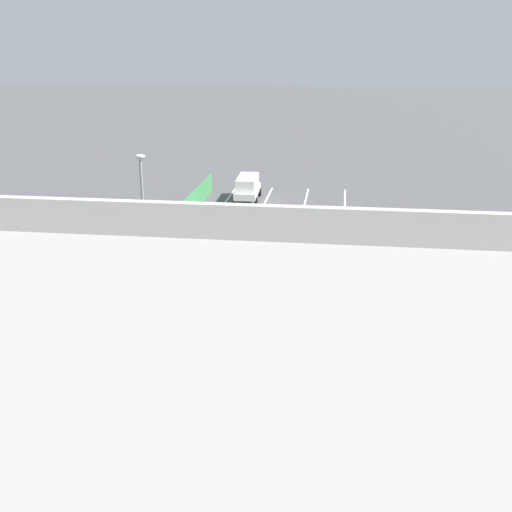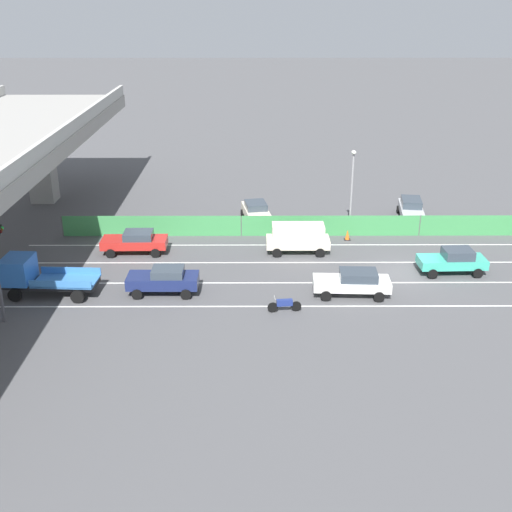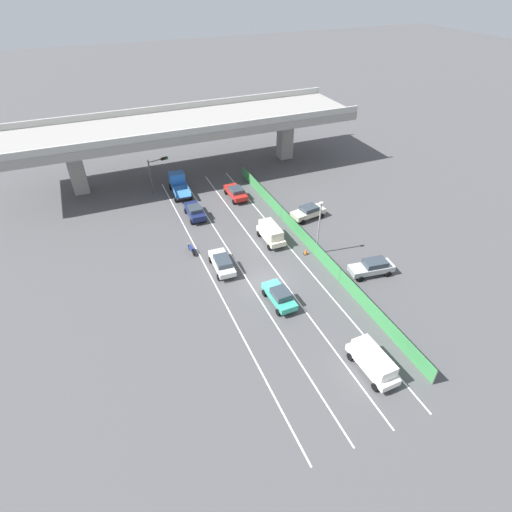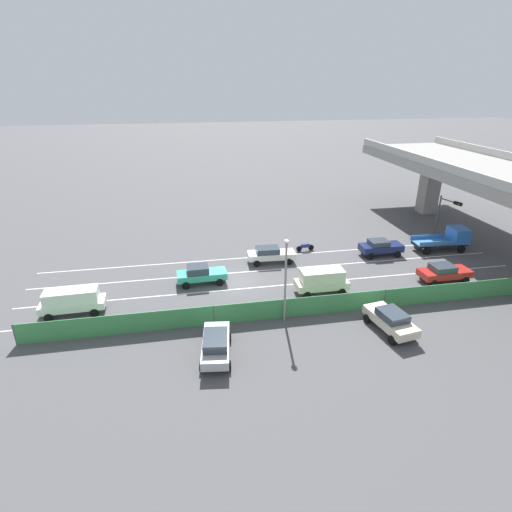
# 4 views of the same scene
# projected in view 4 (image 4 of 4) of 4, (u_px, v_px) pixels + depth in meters

# --- Properties ---
(ground_plane) EXTENTS (300.00, 300.00, 0.00)m
(ground_plane) POSITION_uv_depth(u_px,v_px,m) (237.00, 281.00, 36.60)
(ground_plane) COLOR #4C4C4F
(lane_line_left_edge) EXTENTS (0.14, 44.10, 0.01)m
(lane_line_left_edge) POSITION_uv_depth(u_px,v_px,m) (269.00, 256.00, 41.70)
(lane_line_left_edge) COLOR silver
(lane_line_left_edge) RESTS_ON ground
(lane_line_mid_left) EXTENTS (0.14, 44.10, 0.01)m
(lane_line_mid_left) POSITION_uv_depth(u_px,v_px,m) (276.00, 269.00, 38.76)
(lane_line_mid_left) COLOR silver
(lane_line_mid_left) RESTS_ON ground
(lane_line_mid_right) EXTENTS (0.14, 44.10, 0.01)m
(lane_line_mid_right) POSITION_uv_depth(u_px,v_px,m) (285.00, 285.00, 35.81)
(lane_line_mid_right) COLOR silver
(lane_line_mid_right) RESTS_ON ground
(lane_line_right_edge) EXTENTS (0.14, 44.10, 0.01)m
(lane_line_right_edge) POSITION_uv_depth(u_px,v_px,m) (295.00, 303.00, 32.87)
(lane_line_right_edge) COLOR silver
(lane_line_right_edge) RESTS_ON ground
(green_fence) EXTENTS (0.10, 40.20, 1.58)m
(green_fence) POSITION_uv_depth(u_px,v_px,m) (302.00, 307.00, 30.83)
(green_fence) COLOR #3D8E4C
(green_fence) RESTS_ON ground
(car_van_cream) EXTENTS (1.99, 4.40, 2.06)m
(car_van_cream) POSITION_uv_depth(u_px,v_px,m) (322.00, 280.00, 34.14)
(car_van_cream) COLOR beige
(car_van_cream) RESTS_ON ground
(car_sedan_red) EXTENTS (2.10, 4.55, 1.57)m
(car_sedan_red) POSITION_uv_depth(u_px,v_px,m) (444.00, 272.00, 36.20)
(car_sedan_red) COLOR red
(car_sedan_red) RESTS_ON ground
(car_van_white) EXTENTS (2.10, 4.78, 2.00)m
(car_van_white) POSITION_uv_depth(u_px,v_px,m) (72.00, 300.00, 31.05)
(car_van_white) COLOR silver
(car_van_white) RESTS_ON ground
(car_sedan_navy) EXTENTS (1.97, 4.29, 1.63)m
(car_sedan_navy) POSITION_uv_depth(u_px,v_px,m) (380.00, 247.00, 41.58)
(car_sedan_navy) COLOR navy
(car_sedan_navy) RESTS_ON ground
(car_hatchback_white) EXTENTS (2.12, 4.67, 1.57)m
(car_hatchback_white) POSITION_uv_depth(u_px,v_px,m) (270.00, 254.00, 39.96)
(car_hatchback_white) COLOR silver
(car_hatchback_white) RESTS_ON ground
(car_taxi_teal) EXTENTS (2.05, 4.35, 1.65)m
(car_taxi_teal) POSITION_uv_depth(u_px,v_px,m) (201.00, 274.00, 35.81)
(car_taxi_teal) COLOR teal
(car_taxi_teal) RESTS_ON ground
(flatbed_truck_blue) EXTENTS (2.59, 5.63, 2.37)m
(flatbed_truck_blue) POSITION_uv_depth(u_px,v_px,m) (449.00, 238.00, 42.87)
(flatbed_truck_blue) COLOR black
(flatbed_truck_blue) RESTS_ON ground
(motorcycle) EXTENTS (0.60, 1.95, 0.93)m
(motorcycle) POSITION_uv_depth(u_px,v_px,m) (305.00, 247.00, 42.80)
(motorcycle) COLOR black
(motorcycle) RESTS_ON ground
(parked_wagon_silver) EXTENTS (4.77, 2.41, 1.66)m
(parked_wagon_silver) POSITION_uv_depth(u_px,v_px,m) (216.00, 344.00, 26.26)
(parked_wagon_silver) COLOR #B2B5B7
(parked_wagon_silver) RESTS_ON ground
(parked_sedan_cream) EXTENTS (4.52, 2.55, 1.62)m
(parked_sedan_cream) POSITION_uv_depth(u_px,v_px,m) (391.00, 320.00, 28.93)
(parked_sedan_cream) COLOR beige
(parked_sedan_cream) RESTS_ON ground
(traffic_light) EXTENTS (2.84, 0.83, 4.89)m
(traffic_light) POSITION_uv_depth(u_px,v_px,m) (446.00, 210.00, 44.42)
(traffic_light) COLOR #47474C
(traffic_light) RESTS_ON ground
(street_lamp) EXTENTS (0.60, 0.36, 6.43)m
(street_lamp) POSITION_uv_depth(u_px,v_px,m) (286.00, 272.00, 29.05)
(street_lamp) COLOR gray
(street_lamp) RESTS_ON ground
(traffic_cone) EXTENTS (0.47, 0.47, 0.75)m
(traffic_cone) POSITION_uv_depth(u_px,v_px,m) (284.00, 308.00, 31.56)
(traffic_cone) COLOR orange
(traffic_cone) RESTS_ON ground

